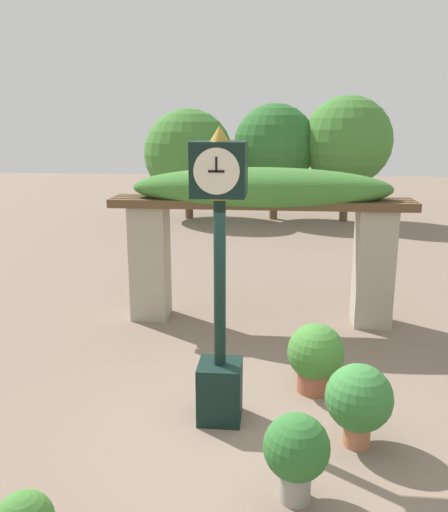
# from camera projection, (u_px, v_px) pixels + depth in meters

# --- Properties ---
(ground_plane) EXTENTS (60.00, 60.00, 0.00)m
(ground_plane) POSITION_uv_depth(u_px,v_px,m) (248.00, 430.00, 6.23)
(ground_plane) COLOR #7F6B5B
(pedestal_clock) EXTENTS (0.58, 0.62, 3.41)m
(pedestal_clock) POSITION_uv_depth(u_px,v_px,m) (220.00, 278.00, 6.06)
(pedestal_clock) COLOR black
(pedestal_clock) RESTS_ON ground
(pergola) EXTENTS (5.12, 1.23, 2.70)m
(pergola) POSITION_uv_depth(u_px,v_px,m) (261.00, 211.00, 9.22)
(pergola) COLOR #A89E89
(pergola) RESTS_ON ground
(potted_plant_near_left) EXTENTS (0.74, 0.74, 0.92)m
(potted_plant_near_left) POSITION_uv_depth(u_px,v_px,m) (316.00, 355.00, 7.03)
(potted_plant_near_left) COLOR #9E563D
(potted_plant_near_left) RESTS_ON ground
(potted_plant_near_right) EXTENTS (0.62, 0.62, 0.87)m
(potted_plant_near_right) POSITION_uv_depth(u_px,v_px,m) (296.00, 451.00, 4.97)
(potted_plant_near_right) COLOR gray
(potted_plant_near_right) RESTS_ON ground
(potted_plant_far_left) EXTENTS (0.73, 0.73, 0.93)m
(potted_plant_far_left) POSITION_uv_depth(u_px,v_px,m) (359.00, 400.00, 5.83)
(potted_plant_far_left) COLOR #B26B4C
(potted_plant_far_left) RESTS_ON ground
(tree_line) EXTENTS (8.61, 3.15, 4.30)m
(tree_line) POSITION_uv_depth(u_px,v_px,m) (267.00, 147.00, 18.88)
(tree_line) COLOR brown
(tree_line) RESTS_ON ground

